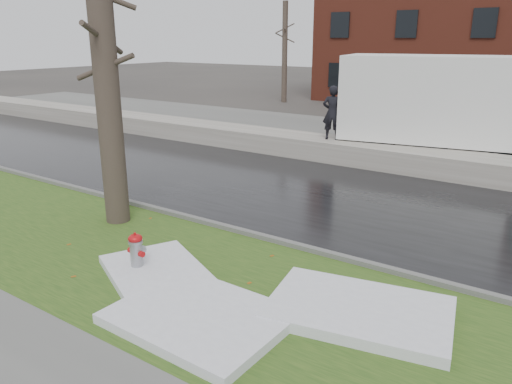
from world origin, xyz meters
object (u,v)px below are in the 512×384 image
Objects in this scene: fire_hydrant at (136,251)px; worker at (332,113)px; tree at (105,70)px; box_truck at (463,108)px.

worker reaches higher than fire_hydrant.
tree is at bearing 147.64° from fire_hydrant.
box_truck is 4.40m from worker.
box_truck is at bearing -174.65° from worker.
fire_hydrant is 4.29m from tree.
box_truck is at bearing 78.75° from fire_hydrant.
fire_hydrant is 0.42× the size of worker.
worker is at bearing 97.85° from fire_hydrant.
box_truck is (5.27, 10.60, -1.61)m from tree.
fire_hydrant is at bearing 75.02° from worker.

